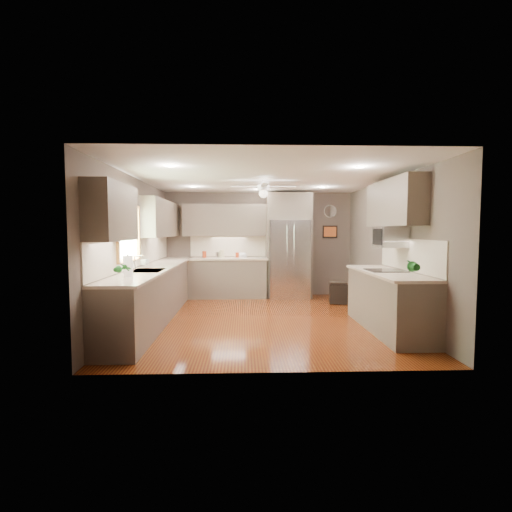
{
  "coord_description": "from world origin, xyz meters",
  "views": [
    {
      "loc": [
        -0.37,
        -6.53,
        1.59
      ],
      "look_at": [
        -0.13,
        0.6,
        1.09
      ],
      "focal_mm": 26.0,
      "sensor_mm": 36.0,
      "label": 1
    }
  ],
  "objects": [
    {
      "name": "wall_front",
      "position": [
        0.0,
        -2.5,
        1.25
      ],
      "size": [
        4.5,
        0.0,
        4.5
      ],
      "primitive_type": "plane",
      "rotation": [
        -1.57,
        0.0,
        0.0
      ],
      "color": "brown",
      "rests_on": "ground"
    },
    {
      "name": "potted_plant_right",
      "position": [
        1.91,
        -1.64,
        1.1
      ],
      "size": [
        0.18,
        0.15,
        0.33
      ],
      "primitive_type": "imported",
      "rotation": [
        0.0,
        0.0,
        -0.01
      ],
      "color": "#18571B",
      "rests_on": "right_run"
    },
    {
      "name": "canister_a",
      "position": [
        -1.29,
        2.21,
        1.02
      ],
      "size": [
        0.1,
        0.1,
        0.15
      ],
      "primitive_type": "cylinder",
      "rotation": [
        0.0,
        0.0,
        0.05
      ],
      "color": "maroon",
      "rests_on": "back_run"
    },
    {
      "name": "canister_b",
      "position": [
        -0.98,
        2.22,
        1.01
      ],
      "size": [
        0.11,
        0.11,
        0.14
      ],
      "primitive_type": "cylinder",
      "rotation": [
        0.0,
        0.0,
        0.3
      ],
      "color": "silver",
      "rests_on": "back_run"
    },
    {
      "name": "potted_plant_left",
      "position": [
        -1.94,
        -1.67,
        1.09
      ],
      "size": [
        0.18,
        0.15,
        0.3
      ],
      "primitive_type": "imported",
      "rotation": [
        0.0,
        0.0,
        -0.3
      ],
      "color": "#18571B",
      "rests_on": "left_run"
    },
    {
      "name": "canister_d",
      "position": [
        -0.52,
        2.26,
        1.0
      ],
      "size": [
        0.1,
        0.1,
        0.12
      ],
      "primitive_type": "cylinder",
      "rotation": [
        0.0,
        0.0,
        -0.36
      ],
      "color": "maroon",
      "rests_on": "back_run"
    },
    {
      "name": "canister_c",
      "position": [
        -0.88,
        2.21,
        1.03
      ],
      "size": [
        0.13,
        0.13,
        0.2
      ],
      "primitive_type": "cylinder",
      "rotation": [
        0.0,
        0.0,
        0.12
      ],
      "color": "#BEBB8E",
      "rests_on": "back_run"
    },
    {
      "name": "wall_clock",
      "position": [
        1.75,
        2.48,
        2.05
      ],
      "size": [
        0.3,
        0.03,
        0.3
      ],
      "color": "white",
      "rests_on": "wall_back"
    },
    {
      "name": "floor",
      "position": [
        0.0,
        0.0,
        0.0
      ],
      "size": [
        5.0,
        5.0,
        0.0
      ],
      "primitive_type": "plane",
      "color": "#4A1509",
      "rests_on": "ground"
    },
    {
      "name": "microwave",
      "position": [
        2.03,
        -0.55,
        1.48
      ],
      "size": [
        0.43,
        0.55,
        0.34
      ],
      "color": "silver",
      "rests_on": "wall_right"
    },
    {
      "name": "recessed_lights",
      "position": [
        -0.04,
        0.4,
        2.49
      ],
      "size": [
        2.84,
        3.14,
        0.01
      ],
      "color": "white",
      "rests_on": "ceiling"
    },
    {
      "name": "right_run",
      "position": [
        1.93,
        -0.8,
        0.48
      ],
      "size": [
        0.7,
        2.2,
        1.45
      ],
      "color": "brown",
      "rests_on": "ground"
    },
    {
      "name": "ceiling_fan",
      "position": [
        -0.0,
        0.3,
        2.33
      ],
      "size": [
        1.18,
        1.18,
        0.32
      ],
      "color": "white",
      "rests_on": "ceiling"
    },
    {
      "name": "wall_left",
      "position": [
        -2.25,
        0.0,
        1.25
      ],
      "size": [
        0.0,
        5.0,
        5.0
      ],
      "primitive_type": "plane",
      "rotation": [
        1.57,
        0.0,
        1.57
      ],
      "color": "brown",
      "rests_on": "ground"
    },
    {
      "name": "left_run",
      "position": [
        -1.95,
        0.15,
        0.48
      ],
      "size": [
        0.65,
        4.7,
        1.45
      ],
      "color": "brown",
      "rests_on": "ground"
    },
    {
      "name": "wall_back",
      "position": [
        0.0,
        2.5,
        1.25
      ],
      "size": [
        4.5,
        0.0,
        4.5
      ],
      "primitive_type": "plane",
      "rotation": [
        1.57,
        0.0,
        0.0
      ],
      "color": "brown",
      "rests_on": "ground"
    },
    {
      "name": "ceiling",
      "position": [
        0.0,
        0.0,
        2.5
      ],
      "size": [
        5.0,
        5.0,
        0.0
      ],
      "primitive_type": "plane",
      "rotation": [
        3.14,
        0.0,
        0.0
      ],
      "color": "white",
      "rests_on": "ground"
    },
    {
      "name": "back_run",
      "position": [
        -0.72,
        2.2,
        0.48
      ],
      "size": [
        1.85,
        0.65,
        1.45
      ],
      "color": "brown",
      "rests_on": "ground"
    },
    {
      "name": "wall_right",
      "position": [
        2.25,
        0.0,
        1.25
      ],
      "size": [
        0.0,
        5.0,
        5.0
      ],
      "primitive_type": "plane",
      "rotation": [
        1.57,
        0.0,
        -1.57
      ],
      "color": "brown",
      "rests_on": "ground"
    },
    {
      "name": "sink",
      "position": [
        -1.93,
        -0.5,
        0.91
      ],
      "size": [
        0.5,
        0.7,
        0.32
      ],
      "color": "silver",
      "rests_on": "left_run"
    },
    {
      "name": "window",
      "position": [
        -2.22,
        -0.5,
        1.55
      ],
      "size": [
        0.05,
        1.12,
        0.92
      ],
      "color": "#BFF2B2",
      "rests_on": "wall_left"
    },
    {
      "name": "uppers",
      "position": [
        -0.74,
        0.71,
        1.87
      ],
      "size": [
        4.5,
        4.7,
        0.95
      ],
      "color": "brown",
      "rests_on": "wall_left"
    },
    {
      "name": "stool",
      "position": [
        1.69,
        1.37,
        0.24
      ],
      "size": [
        0.44,
        0.44,
        0.46
      ],
      "color": "black",
      "rests_on": "ground"
    },
    {
      "name": "soap_bottle",
      "position": [
        -2.07,
        -0.07,
        1.04
      ],
      "size": [
        0.11,
        0.11,
        0.2
      ],
      "primitive_type": "imported",
      "rotation": [
        0.0,
        0.0,
        -0.19
      ],
      "color": "white",
      "rests_on": "left_run"
    },
    {
      "name": "paper_towel",
      "position": [
        -1.98,
        -1.34,
        1.08
      ],
      "size": [
        0.13,
        0.13,
        0.33
      ],
      "color": "white",
      "rests_on": "left_run"
    },
    {
      "name": "refrigerator",
      "position": [
        0.7,
        2.16,
        1.19
      ],
      "size": [
        1.06,
        0.75,
        2.45
      ],
      "color": "silver",
      "rests_on": "ground"
    },
    {
      "name": "bowl",
      "position": [
        -0.39,
        2.21,
        0.96
      ],
      "size": [
        0.23,
        0.23,
        0.05
      ],
      "primitive_type": "imported",
      "rotation": [
        0.0,
        0.0,
        -0.21
      ],
      "color": "#BEBB8E",
      "rests_on": "back_run"
    },
    {
      "name": "framed_print",
      "position": [
        1.75,
        2.48,
        1.55
      ],
      "size": [
        0.36,
        0.03,
        0.3
      ],
      "color": "black",
      "rests_on": "wall_back"
    }
  ]
}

